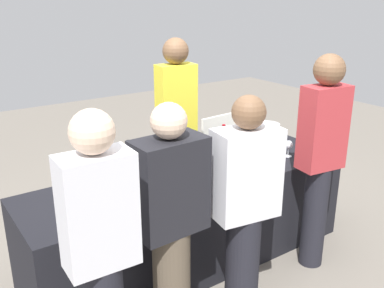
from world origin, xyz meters
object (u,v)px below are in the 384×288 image
Objects in this scene: guest_3 at (321,154)px; wine_bottle_0 at (87,182)px; wine_bottle_2 at (122,172)px; wine_glass_4 at (213,166)px; guest_0 at (101,249)px; guest_2 at (245,206)px; wine_bottle_6 at (244,143)px; guest_1 at (171,221)px; wine_glass_2 at (188,175)px; wine_bottle_3 at (129,165)px; wine_glass_0 at (112,195)px; ice_bucket at (268,134)px; wine_bottle_5 at (223,148)px; wine_bottle_1 at (105,178)px; wine_bottle_4 at (160,160)px; menu_board at (218,151)px; server_pouring at (176,122)px; wine_glass_3 at (196,165)px; wine_glass_1 at (158,183)px; wine_glass_5 at (289,145)px.

wine_bottle_0 is at bearing 164.37° from guest_3.
wine_glass_4 is at bearing -23.87° from wine_bottle_2.
guest_0 is 1.05× the size of guest_2.
guest_1 is (-1.20, -0.71, -0.06)m from wine_bottle_6.
wine_bottle_6 is at bearing -0.34° from wine_bottle_0.
wine_bottle_6 is 0.83m from wine_glass_2.
wine_bottle_3 is 0.49m from wine_glass_0.
ice_bucket is at bearing 26.43° from guest_0.
wine_bottle_2 is 1.03× the size of wine_bottle_5.
wine_bottle_4 reaches higher than wine_bottle_1.
guest_2 reaches higher than wine_bottle_1.
ice_bucket reaches higher than wine_glass_0.
wine_bottle_2 is 0.39× the size of menu_board.
guest_3 reaches higher than guest_0.
wine_bottle_4 is 2.49× the size of wine_glass_2.
server_pouring reaches higher than wine_bottle_2.
wine_glass_3 is 1.02m from ice_bucket.
guest_1 reaches higher than wine_bottle_0.
server_pouring is (1.00, 0.62, 0.09)m from wine_bottle_1.
wine_bottle_5 reaches higher than wine_bottle_6.
wine_bottle_5 is 0.20× the size of guest_1.
wine_glass_4 is (0.08, -0.11, 0.01)m from wine_glass_3.
wine_glass_1 is (0.03, -0.38, -0.02)m from wine_bottle_3.
wine_bottle_6 is 2.19× the size of wine_glass_0.
wine_bottle_0 reaches higher than wine_glass_0.
wine_bottle_2 is 0.95m from guest_2.
ice_bucket is at bearing 146.82° from server_pouring.
wine_bottle_2 reaches higher than wine_bottle_1.
wine_glass_5 is at bearing -5.55° from wine_glass_3.
guest_1 is (-0.58, -0.56, -0.05)m from wine_glass_3.
guest_3 is (0.48, -1.30, -0.02)m from server_pouring.
wine_bottle_4 is 2.37× the size of wine_glass_0.
guest_0 reaches higher than menu_board.
ice_bucket is at bearing 3.12° from wine_bottle_1.
guest_0 is (-1.08, -0.70, 0.02)m from wine_glass_3.
guest_0 reaches higher than wine_glass_5.
ice_bucket is at bearing -0.77° from wine_bottle_3.
wine_glass_0 is at bearing -150.17° from menu_board.
wine_bottle_6 is 2.12× the size of wine_glass_5.
wine_glass_4 is 0.80m from guest_1.
wine_glass_2 is 0.56m from guest_2.
wine_bottle_0 is at bearing 179.66° from wine_bottle_6.
wine_glass_4 is 0.83m from guest_3.
guest_2 is (1.00, 0.03, -0.06)m from guest_0.
wine_bottle_4 reaches higher than menu_board.
wine_bottle_1 is 1.00× the size of wine_bottle_5.
server_pouring is at bearing 83.07° from guest_2.
wine_glass_5 is (1.67, 0.02, 0.00)m from wine_glass_0.
wine_glass_2 is (0.53, -0.26, -0.02)m from wine_bottle_1.
ice_bucket is at bearing 13.44° from wine_bottle_6.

